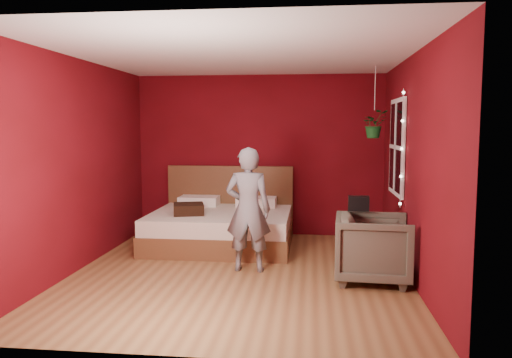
{
  "coord_description": "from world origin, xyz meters",
  "views": [
    {
      "loc": [
        0.85,
        -5.84,
        1.77
      ],
      "look_at": [
        0.15,
        0.4,
        1.11
      ],
      "focal_mm": 35.0,
      "sensor_mm": 36.0,
      "label": 1
    }
  ],
  "objects": [
    {
      "name": "hanging_plant",
      "position": [
        1.71,
        1.26,
        1.8
      ],
      "size": [
        0.43,
        0.4,
        0.99
      ],
      "color": "silver",
      "rests_on": "room_walls"
    },
    {
      "name": "room_walls",
      "position": [
        0.0,
        0.0,
        1.68
      ],
      "size": [
        4.04,
        4.54,
        2.62
      ],
      "color": "#630A13",
      "rests_on": "ground"
    },
    {
      "name": "window",
      "position": [
        1.97,
        0.9,
        1.5
      ],
      "size": [
        0.05,
        0.97,
        1.27
      ],
      "color": "white",
      "rests_on": "room_walls"
    },
    {
      "name": "bed",
      "position": [
        -0.47,
        1.42,
        0.29
      ],
      "size": [
        2.05,
        1.75,
        1.13
      ],
      "color": "brown",
      "rests_on": "ground"
    },
    {
      "name": "handbag",
      "position": [
        1.42,
        0.14,
        0.86
      ],
      "size": [
        0.25,
        0.14,
        0.18
      ],
      "primitive_type": "cube",
      "rotation": [
        0.0,
        0.0,
        -0.06
      ],
      "color": "black",
      "rests_on": "armchair"
    },
    {
      "name": "fairy_lights",
      "position": [
        1.94,
        0.38,
        1.5
      ],
      "size": [
        0.04,
        0.04,
        1.45
      ],
      "color": "silver",
      "rests_on": "room_walls"
    },
    {
      "name": "throw_pillow",
      "position": [
        -0.9,
        1.09,
        0.59
      ],
      "size": [
        0.52,
        0.52,
        0.15
      ],
      "primitive_type": "cube",
      "rotation": [
        0.0,
        0.0,
        0.28
      ],
      "color": "black",
      "rests_on": "bed"
    },
    {
      "name": "armchair",
      "position": [
        1.56,
        -0.15,
        0.38
      ],
      "size": [
        0.9,
        0.87,
        0.77
      ],
      "primitive_type": "imported",
      "rotation": [
        0.0,
        0.0,
        1.51
      ],
      "color": "#5D5A4A",
      "rests_on": "ground"
    },
    {
      "name": "floor",
      "position": [
        0.0,
        0.0,
        0.0
      ],
      "size": [
        4.5,
        4.5,
        0.0
      ],
      "primitive_type": "plane",
      "color": "olive",
      "rests_on": "ground"
    },
    {
      "name": "person",
      "position": [
        0.09,
        0.11,
        0.76
      ],
      "size": [
        0.56,
        0.38,
        1.52
      ],
      "primitive_type": "imported",
      "rotation": [
        0.0,
        0.0,
        3.12
      ],
      "color": "slate",
      "rests_on": "ground"
    }
  ]
}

